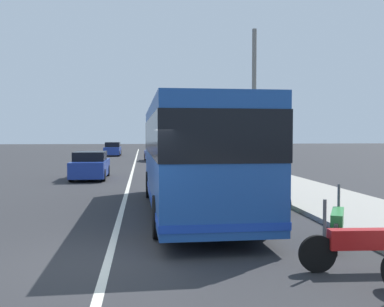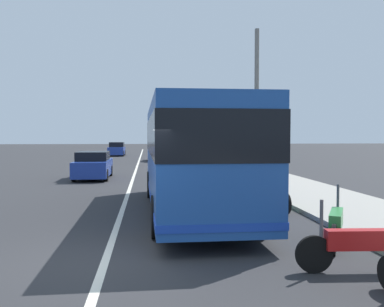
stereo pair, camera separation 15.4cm
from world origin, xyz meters
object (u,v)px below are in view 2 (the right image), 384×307
object	(u,v)px
utility_pole	(257,104)
motorcycle_mid_row	(336,224)
car_behind_bus	(117,149)
car_oncoming	(159,154)
motorcycle_by_tree	(359,245)
coach_bus	(192,151)
motorcycle_angled	(275,195)
car_side_street	(93,166)

from	to	relation	value
utility_pole	motorcycle_mid_row	bearing A→B (deg)	172.38
car_behind_bus	car_oncoming	distance (m)	11.33
motorcycle_by_tree	motorcycle_mid_row	size ratio (longest dim) A/B	1.12
car_behind_bus	utility_pole	size ratio (longest dim) A/B	0.48
coach_bus	motorcycle_angled	xyz separation A→B (m)	(0.08, -2.67, -1.41)
motorcycle_by_tree	utility_pole	size ratio (longest dim) A/B	0.28
motorcycle_mid_row	car_behind_bus	xyz separation A→B (m)	(41.23, 7.61, 0.27)
motorcycle_mid_row	car_side_street	xyz separation A→B (m)	(15.09, 7.03, 0.24)
utility_pole	car_oncoming	bearing A→B (deg)	16.25
motorcycle_by_tree	motorcycle_mid_row	xyz separation A→B (m)	(1.78, -0.39, -0.01)
motorcycle_by_tree	motorcycle_mid_row	world-z (taller)	motorcycle_by_tree
motorcycle_mid_row	motorcycle_angled	distance (m)	4.43
car_side_street	car_oncoming	size ratio (longest dim) A/B	1.02
car_behind_bus	car_side_street	bearing A→B (deg)	2.01
motorcycle_mid_row	utility_pole	distance (m)	14.78
motorcycle_by_tree	car_behind_bus	distance (m)	43.61
coach_bus	car_side_street	size ratio (longest dim) A/B	2.26
motorcycle_angled	car_side_street	size ratio (longest dim) A/B	0.48
coach_bus	motorcycle_by_tree	world-z (taller)	coach_bus
motorcycle_mid_row	car_behind_bus	bearing A→B (deg)	37.89
coach_bus	motorcycle_by_tree	xyz separation A→B (m)	(-6.13, -2.29, -1.41)
car_oncoming	utility_pole	world-z (taller)	utility_pole
motorcycle_by_tree	coach_bus	bearing A→B (deg)	-65.82
motorcycle_by_tree	motorcycle_angled	xyz separation A→B (m)	(6.21, -0.38, -0.00)
motorcycle_mid_row	motorcycle_angled	size ratio (longest dim) A/B	0.92
car_side_street	motorcycle_mid_row	bearing A→B (deg)	24.59
coach_bus	car_oncoming	world-z (taller)	coach_bus
motorcycle_by_tree	car_side_street	bearing A→B (deg)	-64.80
motorcycle_angled	car_behind_bus	world-z (taller)	car_behind_bus
motorcycle_by_tree	motorcycle_angled	distance (m)	6.23
motorcycle_by_tree	utility_pole	xyz separation A→B (m)	(15.98, -2.29, 3.61)
motorcycle_angled	motorcycle_by_tree	bearing A→B (deg)	169.14
motorcycle_mid_row	motorcycle_angled	world-z (taller)	motorcycle_angled
car_side_street	car_behind_bus	world-z (taller)	car_behind_bus
motorcycle_by_tree	utility_pole	distance (m)	16.55
motorcycle_angled	car_oncoming	xyz separation A→B (m)	(26.47, 2.95, 0.19)
motorcycle_by_tree	car_oncoming	world-z (taller)	car_oncoming
motorcycle_by_tree	car_oncoming	xyz separation A→B (m)	(32.68, 2.57, 0.19)
motorcycle_by_tree	utility_pole	bearing A→B (deg)	-94.44
motorcycle_mid_row	car_oncoming	world-z (taller)	car_oncoming
coach_bus	car_behind_bus	distance (m)	37.22
motorcycle_mid_row	car_side_street	world-z (taller)	car_side_street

